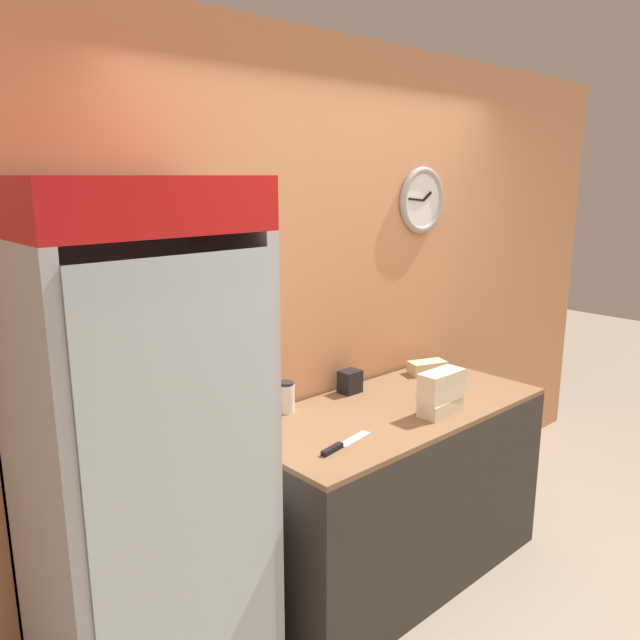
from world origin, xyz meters
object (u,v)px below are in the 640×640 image
at_px(sandwich_stack_top, 442,378).
at_px(condiment_jar, 286,397).
at_px(sandwich_stack_middle, 441,393).
at_px(chefs_knife, 340,446).
at_px(sandwich_stack_bottom, 440,406).
at_px(beverage_cooler, 135,437).
at_px(napkin_dispenser, 350,382).
at_px(sandwich_flat_left, 427,367).

height_order(sandwich_stack_top, condiment_jar, sandwich_stack_top).
xyz_separation_m(sandwich_stack_middle, chefs_knife, (-0.63, 0.05, -0.10)).
height_order(sandwich_stack_bottom, condiment_jar, condiment_jar).
xyz_separation_m(chefs_knife, condiment_jar, (0.10, 0.47, 0.07)).
bearing_deg(sandwich_stack_middle, condiment_jar, 135.97).
height_order(sandwich_stack_bottom, sandwich_stack_top, sandwich_stack_top).
xyz_separation_m(beverage_cooler, napkin_dispenser, (1.31, 0.20, -0.14)).
relative_size(chefs_knife, napkin_dispenser, 2.68).
relative_size(sandwich_stack_top, condiment_jar, 1.58).
xyz_separation_m(sandwich_stack_middle, sandwich_flat_left, (0.46, 0.44, -0.07)).
distance_m(sandwich_stack_middle, napkin_dispenser, 0.52).
bearing_deg(chefs_knife, sandwich_stack_bottom, -4.40).
bearing_deg(napkin_dispenser, beverage_cooler, -171.43).
height_order(beverage_cooler, condiment_jar, beverage_cooler).
height_order(beverage_cooler, sandwich_stack_top, beverage_cooler).
bearing_deg(condiment_jar, sandwich_flat_left, -4.66).
distance_m(sandwich_flat_left, condiment_jar, 1.00).
xyz_separation_m(sandwich_stack_bottom, sandwich_stack_middle, (0.00, 0.00, 0.07)).
bearing_deg(sandwich_stack_top, chefs_knife, 175.60).
distance_m(sandwich_stack_middle, sandwich_stack_top, 0.07).
bearing_deg(chefs_knife, sandwich_flat_left, 19.61).
xyz_separation_m(sandwich_flat_left, chefs_knife, (-1.09, -0.39, -0.03)).
relative_size(chefs_knife, condiment_jar, 2.11).
relative_size(beverage_cooler, sandwich_stack_bottom, 8.28).
distance_m(sandwich_flat_left, napkin_dispenser, 0.57).
distance_m(sandwich_stack_bottom, chefs_knife, 0.63).
bearing_deg(condiment_jar, chefs_knife, -101.49).
bearing_deg(sandwich_flat_left, sandwich_stack_middle, -136.38).
bearing_deg(napkin_dispenser, condiment_jar, 178.57).
distance_m(chefs_knife, napkin_dispenser, 0.70).
distance_m(sandwich_flat_left, chefs_knife, 1.16).
bearing_deg(sandwich_stack_bottom, sandwich_flat_left, 43.62).
relative_size(sandwich_stack_bottom, sandwich_stack_top, 1.02).
height_order(sandwich_stack_top, sandwich_flat_left, sandwich_stack_top).
height_order(sandwich_flat_left, napkin_dispenser, napkin_dispenser).
bearing_deg(napkin_dispenser, sandwich_stack_top, -77.87).
xyz_separation_m(sandwich_stack_middle, sandwich_stack_top, (0.00, 0.00, 0.07)).
bearing_deg(chefs_knife, sandwich_stack_top, -4.40).
bearing_deg(napkin_dispenser, sandwich_flat_left, -7.07).
relative_size(sandwich_stack_top, chefs_knife, 0.75).
bearing_deg(sandwich_stack_top, sandwich_flat_left, 43.62).
bearing_deg(condiment_jar, beverage_cooler, -166.73).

